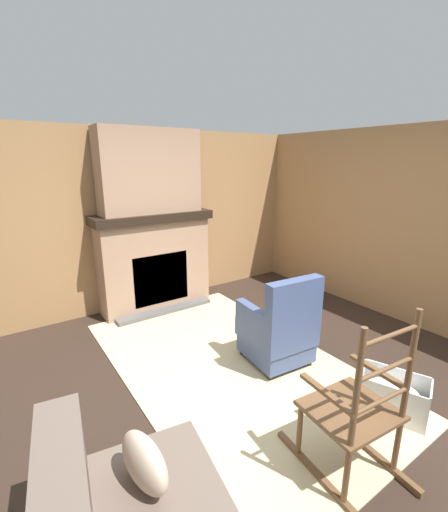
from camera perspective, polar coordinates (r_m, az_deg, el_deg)
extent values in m
plane|color=#2D2119|center=(3.31, 5.21, -20.77)|extent=(14.00, 14.00, 0.00)
cube|color=#9E7247|center=(4.81, -13.01, 5.95)|extent=(0.06, 5.33, 2.37)
cube|color=#9E7247|center=(4.67, 28.96, 4.10)|extent=(5.33, 0.06, 2.37)
cube|color=#9E7A60|center=(4.73, -11.50, -1.43)|extent=(0.42, 1.46, 1.20)
cube|color=black|center=(4.62, -10.57, -3.65)|extent=(0.08, 0.76, 0.67)
cube|color=#565451|center=(4.68, -9.69, -8.98)|extent=(0.16, 1.31, 0.06)
cube|color=black|center=(4.58, -11.94, 6.41)|extent=(0.52, 1.56, 0.11)
cube|color=#9E7A60|center=(4.53, -12.36, 13.62)|extent=(0.37, 1.28, 1.04)
cube|color=#C6B789|center=(3.57, 0.80, -17.60)|extent=(3.26, 1.92, 0.01)
cube|color=#3D4C75|center=(3.59, 8.55, -14.34)|extent=(0.63, 0.61, 0.24)
cube|color=#3D4C75|center=(3.51, 8.65, -12.22)|extent=(0.66, 0.64, 0.18)
cube|color=#3D4C75|center=(3.19, 11.64, -8.35)|extent=(0.17, 0.59, 0.52)
cube|color=#3D4C75|center=(3.31, 5.12, -10.25)|extent=(0.56, 0.14, 0.20)
cube|color=#3D4C75|center=(3.59, 11.74, -8.38)|extent=(0.56, 0.14, 0.20)
cylinder|color=#332319|center=(3.72, 3.08, -15.72)|extent=(0.05, 0.05, 0.06)
cylinder|color=#332319|center=(3.95, 9.01, -13.82)|extent=(0.05, 0.05, 0.06)
cylinder|color=#332319|center=(3.38, 7.79, -19.37)|extent=(0.05, 0.05, 0.06)
cylinder|color=#332319|center=(3.64, 13.97, -16.91)|extent=(0.05, 0.05, 0.06)
cube|color=brown|center=(2.66, 15.51, -31.88)|extent=(0.80, 0.12, 0.04)
cube|color=brown|center=(2.92, 22.73, -27.46)|extent=(0.80, 0.12, 0.04)
cylinder|color=brown|center=(2.61, 12.50, -26.24)|extent=(0.04, 0.04, 0.38)
cylinder|color=brown|center=(2.88, 19.87, -22.41)|extent=(0.04, 0.04, 0.38)
cylinder|color=brown|center=(2.42, 19.76, -31.07)|extent=(0.04, 0.04, 0.38)
cylinder|color=brown|center=(2.70, 26.90, -26.14)|extent=(0.04, 0.04, 0.38)
cube|color=brown|center=(2.52, 20.28, -22.95)|extent=(0.52, 0.58, 0.02)
cylinder|color=brown|center=(2.06, 21.27, -20.24)|extent=(0.04, 0.04, 0.74)
cylinder|color=brown|center=(2.38, 28.60, -15.90)|extent=(0.04, 0.04, 0.74)
cylinder|color=brown|center=(2.30, 24.79, -21.05)|extent=(0.07, 0.44, 0.03)
cylinder|color=brown|center=(2.19, 25.43, -16.64)|extent=(0.07, 0.44, 0.03)
cylinder|color=brown|center=(2.09, 26.11, -11.78)|extent=(0.07, 0.44, 0.03)
cube|color=brown|center=(2.25, 16.73, -21.10)|extent=(0.43, 0.08, 0.02)
cube|color=brown|center=(2.55, 24.24, -17.12)|extent=(0.43, 0.08, 0.02)
cylinder|color=brown|center=(5.19, 11.34, -6.10)|extent=(0.14, 0.37, 0.13)
cylinder|color=brown|center=(5.10, 12.42, -6.55)|extent=(0.14, 0.37, 0.13)
cylinder|color=brown|center=(5.01, 13.55, -7.02)|extent=(0.14, 0.37, 0.13)
cube|color=white|center=(3.32, 25.94, -22.21)|extent=(0.59, 0.48, 0.01)
cube|color=white|center=(3.23, 30.94, -20.72)|extent=(0.13, 0.29, 0.32)
cube|color=white|center=(3.26, 21.70, -19.19)|extent=(0.13, 0.29, 0.32)
cube|color=white|center=(3.36, 26.63, -18.65)|extent=(0.48, 0.20, 0.32)
cube|color=white|center=(3.11, 25.89, -21.48)|extent=(0.48, 0.20, 0.32)
ellipsoid|color=white|center=(3.23, 26.32, -19.78)|extent=(0.47, 0.38, 0.19)
ellipsoid|color=#99B29E|center=(4.49, -16.28, 7.21)|extent=(0.10, 0.10, 0.09)
cylinder|color=white|center=(4.47, -16.40, 8.79)|extent=(0.06, 0.06, 0.16)
cube|color=gray|center=(4.72, -8.87, 8.45)|extent=(0.12, 0.22, 0.16)
cube|color=silver|center=(4.66, -8.52, 8.47)|extent=(0.01, 0.04, 0.02)
ellipsoid|color=#CCB299|center=(1.96, -13.14, -30.44)|extent=(0.38, 0.19, 0.28)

